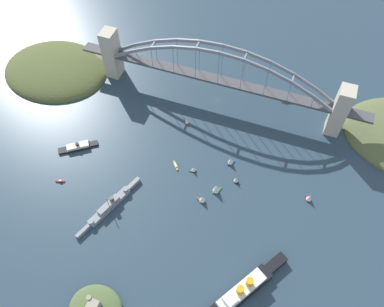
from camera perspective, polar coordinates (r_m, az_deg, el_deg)
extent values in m
plane|color=#283D4C|center=(414.30, 3.73, 7.82)|extent=(1400.00, 1400.00, 0.00)
cube|color=#BCB29E|center=(391.13, 20.72, 5.81)|extent=(13.83, 17.30, 55.61)
cube|color=#BCB29E|center=(431.18, -11.62, 14.08)|extent=(13.83, 17.30, 55.61)
cube|color=#47474C|center=(393.80, 3.96, 10.65)|extent=(221.92, 12.01, 2.40)
cube|color=#47474C|center=(393.29, 23.38, 5.09)|extent=(24.00, 12.01, 2.40)
cube|color=#47474C|center=(439.20, -13.89, 14.59)|extent=(24.00, 12.01, 2.40)
cube|color=gray|center=(387.97, 19.05, 7.76)|extent=(24.54, 1.80, 16.61)
cube|color=gray|center=(378.26, 16.20, 10.02)|extent=(24.25, 1.80, 13.68)
cube|color=gray|center=(372.15, 13.08, 12.01)|extent=(23.91, 1.80, 10.74)
cube|color=gray|center=(369.59, 9.75, 13.67)|extent=(23.52, 1.80, 7.76)
cube|color=gray|center=(370.51, 6.30, 14.92)|extent=(23.10, 1.80, 4.73)
cube|color=gray|center=(374.80, 2.82, 15.75)|extent=(23.10, 1.80, 4.73)
cube|color=gray|center=(382.35, -0.59, 16.15)|extent=(23.52, 1.80, 7.76)
cube|color=gray|center=(393.04, -3.84, 16.12)|extent=(23.91, 1.80, 10.74)
cube|color=gray|center=(406.76, -6.87, 15.72)|extent=(24.25, 1.80, 13.68)
cube|color=gray|center=(423.43, -9.62, 14.98)|extent=(24.54, 1.80, 16.61)
cube|color=gray|center=(380.27, 18.81, 6.65)|extent=(24.54, 1.80, 16.61)
cube|color=gray|center=(370.36, 15.90, 8.93)|extent=(24.25, 1.80, 13.68)
cube|color=gray|center=(364.12, 12.72, 10.94)|extent=(23.91, 1.80, 10.74)
cube|color=gray|center=(361.51, 9.33, 12.62)|extent=(23.52, 1.80, 7.76)
cube|color=gray|center=(362.44, 5.82, 13.90)|extent=(23.10, 1.80, 4.73)
cube|color=gray|center=(366.83, 2.28, 14.75)|extent=(23.10, 1.80, 4.73)
cube|color=gray|center=(374.54, -1.18, 15.17)|extent=(23.52, 1.80, 7.76)
cube|color=gray|center=(385.44, -4.46, 15.16)|extent=(23.91, 1.80, 10.74)
cube|color=gray|center=(399.43, -7.51, 14.77)|extent=(24.25, 1.80, 13.68)
cube|color=gray|center=(416.38, -10.27, 14.05)|extent=(24.54, 1.80, 16.61)
cube|color=gray|center=(390.11, 20.27, 6.05)|extent=(1.40, 10.81, 1.40)
cube|color=gray|center=(370.49, 14.52, 10.56)|extent=(1.40, 10.81, 1.40)
cube|color=gray|center=(365.31, 7.82, 13.88)|extent=(1.40, 10.81, 1.40)
cube|color=gray|center=(373.96, 0.82, 15.56)|extent=(1.40, 10.81, 1.40)
cube|color=gray|center=(395.53, -5.71, 15.53)|extent=(1.40, 10.81, 1.40)
cube|color=gray|center=(429.13, -11.22, 14.09)|extent=(1.40, 10.81, 1.40)
cylinder|color=gray|center=(386.74, 17.44, 8.31)|extent=(0.56, 0.56, 12.67)
cylinder|color=gray|center=(379.02, 17.17, 7.21)|extent=(0.56, 0.56, 12.67)
cylinder|color=gray|center=(382.43, 14.31, 9.84)|extent=(0.56, 0.56, 23.46)
cylinder|color=gray|center=(374.62, 13.99, 8.75)|extent=(0.56, 0.56, 23.46)
cylinder|color=gray|center=(380.56, 11.06, 11.20)|extent=(0.56, 0.56, 31.17)
cylinder|color=gray|center=(372.71, 10.67, 10.13)|extent=(0.56, 0.56, 31.17)
cylinder|color=gray|center=(381.14, 7.73, 12.36)|extent=(0.56, 0.56, 35.79)
cylinder|color=gray|center=(373.30, 7.29, 11.31)|extent=(0.56, 0.56, 35.79)
cylinder|color=gray|center=(384.12, 4.38, 13.30)|extent=(0.56, 0.56, 37.33)
cylinder|color=gray|center=(376.34, 3.88, 12.27)|extent=(0.56, 0.56, 37.33)
cylinder|color=gray|center=(389.43, 1.06, 14.00)|extent=(0.56, 0.56, 35.79)
cylinder|color=gray|center=(381.77, 0.52, 13.00)|extent=(0.56, 0.56, 35.79)
cylinder|color=gray|center=(397.00, -2.17, 14.48)|extent=(0.56, 0.56, 31.17)
cylinder|color=gray|center=(389.49, -2.75, 13.50)|extent=(0.56, 0.56, 31.17)
cylinder|color=gray|center=(406.73, -5.26, 14.72)|extent=(0.56, 0.56, 23.46)
cylinder|color=gray|center=(399.40, -5.88, 13.77)|extent=(0.56, 0.56, 23.46)
cylinder|color=gray|center=(418.50, -8.18, 14.76)|extent=(0.56, 0.56, 12.67)
cylinder|color=gray|center=(411.38, -8.82, 13.82)|extent=(0.56, 0.56, 12.67)
ellipsoid|color=#4C562D|center=(469.16, -19.21, 11.29)|extent=(117.10, 96.32, 26.13)
ellipsoid|color=#756B5B|center=(470.83, -14.85, 12.89)|extent=(40.99, 28.90, 14.37)
cube|color=black|center=(313.29, 7.10, -19.56)|extent=(39.84, 53.22, 6.29)
cube|color=black|center=(324.55, 12.08, -15.42)|extent=(16.66, 19.88, 6.29)
cube|color=white|center=(307.59, 7.21, -19.26)|extent=(30.92, 40.57, 5.62)
cube|color=white|center=(300.60, 5.60, -20.38)|extent=(12.63, 12.61, 3.20)
cylinder|color=gold|center=(300.89, 7.04, -19.17)|extent=(5.51, 5.51, 7.27)
cylinder|color=gold|center=(303.41, 8.41, -18.07)|extent=(5.51, 5.51, 7.27)
cube|color=gray|center=(346.21, -11.98, -7.59)|extent=(21.42, 43.64, 4.04)
cube|color=gray|center=(341.17, -15.57, -10.85)|extent=(7.89, 14.82, 4.04)
cube|color=gray|center=(353.60, -8.56, -4.42)|extent=(8.47, 15.03, 4.04)
cube|color=gray|center=(343.08, -12.08, -7.32)|extent=(12.64, 22.52, 3.15)
cylinder|color=gray|center=(339.74, -14.54, -9.60)|extent=(4.79, 4.79, 2.20)
cylinder|color=gray|center=(348.37, -9.68, -5.15)|extent=(4.79, 4.79, 2.20)
cylinder|color=gray|center=(337.39, -12.27, -6.79)|extent=(0.60, 0.60, 10.00)
cylinder|color=#4C4C51|center=(340.79, -11.66, -6.53)|extent=(3.76, 3.76, 4.40)
cube|color=black|center=(388.77, -16.26, 0.90)|extent=(23.03, 19.89, 2.04)
cube|color=black|center=(387.39, -14.12, 1.41)|extent=(9.46, 9.08, 2.04)
cube|color=black|center=(390.72, -18.38, 0.39)|extent=(10.14, 10.02, 2.04)
cube|color=beige|center=(386.94, -16.34, 1.10)|extent=(20.79, 17.79, 2.67)
cylinder|color=black|center=(384.98, -16.43, 1.32)|extent=(3.30, 3.30, 2.40)
cube|color=#9E937F|center=(308.34, -14.18, -20.80)|extent=(8.00, 8.00, 9.49)
cylinder|color=gray|center=(309.74, -14.65, -19.87)|extent=(3.60, 3.60, 10.44)
cylinder|color=#B7B7B2|center=(424.39, 13.66, 7.58)|extent=(1.88, 6.55, 0.90)
cylinder|color=#B7B7B2|center=(424.03, 13.18, 7.66)|extent=(1.88, 6.55, 0.90)
cylinder|color=black|center=(423.67, 13.69, 7.67)|extent=(0.14, 0.14, 1.11)
cylinder|color=black|center=(423.31, 13.21, 7.75)|extent=(0.14, 0.14, 1.11)
ellipsoid|color=#B21E19|center=(422.63, 13.48, 7.82)|extent=(2.54, 8.35, 1.30)
cylinder|color=black|center=(420.06, 13.45, 7.46)|extent=(1.34, 0.98, 1.23)
cube|color=#B21E19|center=(421.52, 13.49, 7.77)|extent=(11.37, 3.40, 0.20)
cube|color=#B21E19|center=(425.07, 13.51, 8.18)|extent=(4.39, 1.74, 0.12)
cube|color=black|center=(424.17, 13.54, 8.30)|extent=(0.29, 1.11, 1.50)
cube|color=#B2231E|center=(358.85, 16.54, -6.34)|extent=(4.67, 5.18, 0.93)
cube|color=#B2231E|center=(360.01, 16.30, -5.90)|extent=(1.74, 1.87, 0.93)
cube|color=#B2231E|center=(357.72, 16.79, -6.77)|extent=(1.89, 1.98, 0.93)
cylinder|color=tan|center=(355.16, 16.68, -5.92)|extent=(0.16, 0.16, 8.20)
cone|color=white|center=(355.00, 16.78, -6.15)|extent=(6.43, 6.43, 6.56)
cube|color=gold|center=(362.09, -2.40, -1.77)|extent=(5.93, 6.47, 1.24)
cube|color=gold|center=(364.40, -2.62, -1.23)|extent=(2.36, 2.48, 1.24)
cube|color=gold|center=(359.83, -2.19, -2.31)|extent=(2.56, 2.64, 1.24)
cube|color=beige|center=(360.74, -2.37, -1.77)|extent=(3.50, 3.68, 0.97)
cube|color=black|center=(355.00, 6.51, -4.12)|extent=(4.88, 3.56, 0.82)
cube|color=black|center=(354.23, 6.88, -4.40)|extent=(1.72, 1.40, 0.82)
cube|color=black|center=(355.79, 6.13, -3.85)|extent=(1.79, 1.56, 0.82)
cylinder|color=tan|center=(351.68, 6.61, -3.84)|extent=(0.16, 0.16, 6.75)
cone|color=white|center=(352.31, 6.44, -3.75)|extent=(5.37, 5.37, 5.40)
cube|color=brown|center=(343.56, 1.36, -6.83)|extent=(6.09, 3.82, 0.90)
cube|color=brown|center=(344.49, 0.83, -6.53)|extent=(2.10, 1.56, 0.90)
cube|color=brown|center=(342.66, 1.89, -7.14)|extent=(2.16, 1.78, 0.90)
cylinder|color=tan|center=(339.62, 1.31, -6.43)|extent=(0.16, 0.16, 8.32)
cone|color=white|center=(339.58, 1.54, -6.60)|extent=(6.28, 6.28, 6.66)
cube|color=#2D6B3D|center=(348.89, 3.67, -5.41)|extent=(6.07, 6.88, 0.90)
cube|color=#2D6B3D|center=(350.32, 4.23, -5.06)|extent=(2.30, 2.49, 0.90)
cube|color=#2D6B3D|center=(347.50, 3.11, -5.76)|extent=(2.51, 2.64, 0.90)
cylinder|color=tan|center=(343.71, 3.79, -4.85)|extent=(0.16, 0.16, 11.47)
cone|color=white|center=(343.58, 3.54, -5.05)|extent=(8.16, 8.16, 9.18)
cube|color=#2D6B3D|center=(358.85, 0.11, -2.53)|extent=(4.52, 3.19, 0.95)
cube|color=#2D6B3D|center=(358.76, -0.34, -2.56)|extent=(1.58, 1.24, 0.95)
cube|color=#2D6B3D|center=(358.96, 0.56, -2.51)|extent=(1.64, 1.38, 0.95)
cylinder|color=tan|center=(355.85, 0.05, -2.23)|extent=(0.16, 0.16, 6.15)
cone|color=white|center=(356.15, 0.25, -2.24)|extent=(5.07, 5.07, 4.92)
cube|color=#234C8C|center=(365.42, 5.72, -1.35)|extent=(5.07, 5.75, 1.09)
cube|color=#234C8C|center=(366.83, 6.14, -1.08)|extent=(1.94, 2.09, 1.09)
cube|color=#234C8C|center=(364.03, 5.30, -1.61)|extent=(2.13, 2.22, 1.09)
cylinder|color=tan|center=(361.49, 5.84, -0.88)|extent=(0.16, 0.16, 8.84)
cone|color=white|center=(361.24, 5.65, -1.03)|extent=(6.62, 6.62, 7.08)
cube|color=brown|center=(391.92, -0.71, 4.41)|extent=(3.99, 3.80, 0.84)
cube|color=brown|center=(390.49, -0.53, 4.15)|extent=(1.46, 1.41, 0.84)
cube|color=brown|center=(393.36, -0.89, 4.66)|extent=(1.56, 1.53, 0.84)
cylinder|color=tan|center=(389.31, -0.69, 4.67)|extent=(0.16, 0.16, 5.45)
cone|color=silver|center=(390.15, -0.77, 4.76)|extent=(4.96, 4.96, 4.36)
cube|color=#B2231E|center=(372.29, -18.70, -3.86)|extent=(5.34, 3.14, 1.28)
cube|color=#B2231E|center=(373.42, -19.19, -3.84)|extent=(1.89, 1.37, 1.28)
cube|color=#B2231E|center=(371.19, -18.20, -3.88)|extent=(1.95, 1.53, 1.28)
cube|color=beige|center=(371.12, -18.65, -3.77)|extent=(2.82, 2.02, 1.08)
cone|color=red|center=(411.49, -5.08, 7.49)|extent=(2.20, 2.20, 2.20)
sphere|color=#F2E566|center=(410.46, -5.09, 7.63)|extent=(0.50, 0.50, 0.50)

